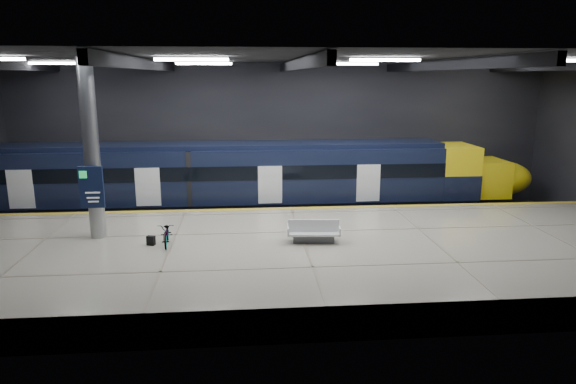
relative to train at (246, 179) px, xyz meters
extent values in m
plane|color=black|center=(2.14, -5.50, -2.06)|extent=(30.00, 30.00, 0.00)
cube|color=black|center=(2.14, 2.50, 1.94)|extent=(30.00, 0.10, 8.00)
cube|color=black|center=(2.14, -13.50, 1.94)|extent=(30.00, 0.10, 8.00)
cube|color=black|center=(2.14, -5.50, 5.94)|extent=(30.00, 16.00, 0.10)
cube|color=black|center=(-3.86, -5.50, 5.69)|extent=(0.25, 16.00, 0.40)
cube|color=black|center=(2.14, -5.50, 5.69)|extent=(0.25, 16.00, 0.40)
cube|color=black|center=(8.14, -5.50, 5.69)|extent=(0.25, 16.00, 0.40)
cube|color=white|center=(-1.86, -7.50, 5.82)|extent=(2.60, 0.18, 0.10)
cube|color=white|center=(5.14, -7.50, 5.82)|extent=(2.60, 0.18, 0.10)
cube|color=white|center=(12.14, -7.50, 5.82)|extent=(2.60, 0.18, 0.10)
cube|color=white|center=(-8.86, -1.50, 5.82)|extent=(2.60, 0.18, 0.10)
cube|color=white|center=(-1.86, -1.50, 5.82)|extent=(2.60, 0.18, 0.10)
cube|color=white|center=(5.14, -1.50, 5.82)|extent=(2.60, 0.18, 0.10)
cube|color=white|center=(12.14, -1.50, 5.82)|extent=(2.60, 0.18, 0.10)
cube|color=#B3AC97|center=(2.14, -8.00, -1.51)|extent=(30.00, 11.00, 1.10)
cube|color=gold|center=(2.14, -2.75, -0.95)|extent=(30.00, 0.40, 0.01)
cube|color=gray|center=(2.14, -0.72, -1.98)|extent=(30.00, 0.08, 0.16)
cube|color=gray|center=(2.14, 0.72, -1.98)|extent=(30.00, 0.08, 0.16)
cube|color=black|center=(-1.80, 0.00, -1.51)|extent=(24.00, 2.58, 0.80)
cube|color=black|center=(-1.80, 0.00, 0.27)|extent=(24.00, 2.80, 2.75)
cube|color=black|center=(-1.80, 0.00, 1.76)|extent=(24.00, 2.30, 0.24)
cube|color=black|center=(-1.80, -1.41, 0.54)|extent=(24.00, 0.04, 0.70)
cube|color=white|center=(1.20, -1.41, -0.06)|extent=(1.20, 0.05, 1.90)
cube|color=yellow|center=(11.20, 0.00, 0.27)|extent=(2.00, 2.80, 2.75)
ellipsoid|color=yellow|center=(13.80, 0.00, -0.21)|extent=(3.60, 2.52, 1.90)
cube|color=black|center=(11.50, 0.00, 0.44)|extent=(1.60, 2.38, 0.80)
cube|color=#595B60|center=(2.52, -7.87, -0.81)|extent=(1.59, 0.61, 0.29)
cube|color=white|center=(2.52, -7.87, -0.59)|extent=(2.01, 0.98, 0.08)
cube|color=white|center=(2.52, -7.87, -0.32)|extent=(1.95, 0.24, 0.49)
cube|color=white|center=(1.55, -7.79, -0.47)|extent=(0.13, 0.83, 0.29)
cube|color=white|center=(3.49, -7.95, -0.47)|extent=(0.13, 0.83, 0.29)
imported|color=#99999E|center=(-3.02, -7.71, -0.51)|extent=(0.74, 1.75, 0.90)
cube|color=black|center=(-3.62, -7.71, -0.78)|extent=(0.34, 0.26, 0.35)
cylinder|color=#9EA0A5|center=(-5.86, -6.50, 2.49)|extent=(0.60, 0.60, 6.90)
cube|color=#0F1939|center=(-5.86, -6.92, 1.14)|extent=(0.90, 0.12, 1.60)
camera|label=1|loc=(-0.09, -26.47, 5.24)|focal=32.00mm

